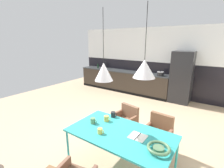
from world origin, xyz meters
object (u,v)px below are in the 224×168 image
Objects in this scene: mug_wide_latte at (100,131)px; mug_dark_espresso at (93,121)px; bottle_wine_green at (106,65)px; armchair_near_window at (126,117)px; pendant_lamp_over_table_far at (144,69)px; open_book at (138,137)px; mug_white_ceramic at (107,118)px; cooking_pot at (160,74)px; fruit_bowl at (159,148)px; refrigerator_column at (181,77)px; bottle_vinegar_dark at (98,66)px; pendant_lamp_over_table_near at (104,72)px; mug_glass_clear at (113,114)px; armchair_facing_counter at (159,130)px; dining_table at (120,135)px.

mug_dark_espresso is at bearing 149.09° from mug_wide_latte.
bottle_wine_green is (-2.85, 4.23, 0.23)m from mug_dark_espresso.
pendant_lamp_over_table_far is (0.77, -0.92, 1.32)m from armchair_near_window.
armchair_near_window is 3.04× the size of open_book.
cooking_pot reaches higher than mug_white_ceramic.
mug_white_ceramic is at bearing 165.29° from fruit_bowl.
refrigerator_column is 3.75m from bottle_vinegar_dark.
pendant_lamp_over_table_near is at bearing 110.49° from mug_wide_latte.
mug_glass_clear is (-0.15, 0.59, 0.01)m from mug_wide_latte.
mug_dark_espresso is at bearing -51.70° from bottle_vinegar_dark.
fruit_bowl is 1.08m from pendant_lamp_over_table_far.
armchair_near_window is 0.70× the size of pendant_lamp_over_table_near.
bottle_vinegar_dark reaches higher than mug_glass_clear.
armchair_facing_counter is 3.29× the size of bottle_vinegar_dark.
mug_glass_clear reaches higher than open_book.
mug_glass_clear is (-0.69, 0.34, 0.05)m from open_book.
armchair_facing_counter is at bearing 88.35° from pendant_lamp_over_table_far.
pendant_lamp_over_table_far is at bearing 5.34° from dining_table.
bottle_vinegar_dark reaches higher than armchair_facing_counter.
open_book is 1.84× the size of mug_white_ceramic.
bottle_wine_green is (0.27, 0.28, 0.03)m from bottle_vinegar_dark.
mug_dark_espresso is (-0.85, -0.06, 0.04)m from open_book.
mug_dark_espresso reaches higher than armchair_facing_counter.
pendant_lamp_over_table_far is (4.02, -3.90, 0.81)m from bottle_vinegar_dark.
armchair_near_window is at bearing -85.49° from cooking_pot.
open_book is (0.71, -0.91, 0.26)m from armchair_near_window.
cooking_pot is (-0.41, 4.11, 0.19)m from mug_wide_latte.
pendant_lamp_over_table_far is (0.34, 0.03, 1.11)m from dining_table.
refrigerator_column is at bearing 93.14° from open_book.
armchair_near_window is 3.14× the size of bottle_vinegar_dark.
mug_glass_clear is at bearing -85.80° from cooking_pot.
cooking_pot reaches higher than mug_glass_clear.
dining_table is at bearing 71.52° from armchair_facing_counter.
bottle_wine_green is at bearing 126.23° from pendant_lamp_over_table_near.
refrigerator_column is at bearing 93.89° from pendant_lamp_over_table_far.
bottle_vinegar_dark is at bearing 131.10° from mug_white_ceramic.
refrigerator_column is at bearing 84.23° from pendant_lamp_over_table_near.
refrigerator_column is at bearing -3.17° from bottle_wine_green.
armchair_facing_counter is 6.52× the size of mug_wide_latte.
cooking_pot is at bearing -74.90° from armchair_near_window.
armchair_near_window is at bearing 98.59° from mug_wide_latte.
mug_glass_clear is at bearing -51.84° from bottle_wine_green.
mug_wide_latte reaches higher than armchair_facing_counter.
armchair_facing_counter is 0.94m from mug_glass_clear.
refrigerator_column is 1.69× the size of pendant_lamp_over_table_near.
mug_dark_espresso is 3.93m from cooking_pot.
fruit_bowl is 1.16m from mug_glass_clear.
mug_wide_latte is at bearing 64.31° from armchair_facing_counter.
armchair_facing_counter is at bearing -41.81° from bottle_wine_green.
mug_white_ceramic is 1.01× the size of mug_glass_clear.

